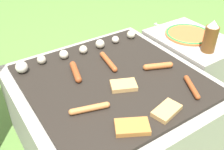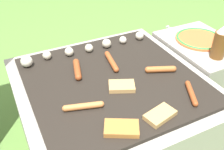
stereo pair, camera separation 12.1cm
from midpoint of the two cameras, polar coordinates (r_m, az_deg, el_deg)
ground_plane at (r=1.52m, az=-2.34°, el=-14.56°), size 14.00×14.00×0.00m
grill at (r=1.36m, az=-2.56°, el=-8.55°), size 0.86×0.86×0.45m
side_ledge at (r=1.73m, az=14.07°, el=1.20°), size 0.38×0.50×0.45m
sausage_front_center at (r=1.26m, az=-10.68°, el=0.62°), size 0.07×0.16×0.03m
sausage_mid_right at (r=1.05m, az=-8.21°, el=-7.34°), size 0.16×0.07×0.03m
sausage_back_left at (r=1.32m, az=-3.43°, el=2.87°), size 0.05×0.18×0.03m
sausage_front_right at (r=1.29m, az=7.38°, el=1.86°), size 0.14×0.08×0.03m
sausage_mid_left at (r=1.18m, az=14.21°, el=-2.64°), size 0.09×0.15×0.02m
bread_slice_left at (r=1.16m, az=-0.44°, el=-2.37°), size 0.14×0.12×0.02m
bread_slice_right at (r=1.05m, az=8.58°, el=-7.82°), size 0.13×0.10×0.02m
bread_slice_center at (r=0.97m, az=0.82°, el=-11.37°), size 0.15×0.13×0.02m
mushroom_row at (r=1.40m, az=-10.35°, el=5.10°), size 0.70×0.07×0.06m
plate_colorful at (r=1.64m, az=14.29°, el=8.55°), size 0.28×0.28×0.02m
condiment_bottle at (r=1.47m, az=18.47°, el=7.76°), size 0.07×0.07×0.18m
fork_utensil at (r=1.71m, az=9.59°, el=10.06°), size 0.05×0.19×0.01m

